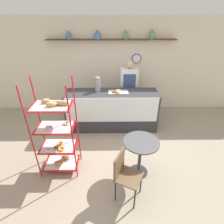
{
  "coord_description": "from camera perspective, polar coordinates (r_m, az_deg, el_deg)",
  "views": [
    {
      "loc": [
        -0.04,
        -2.9,
        2.68
      ],
      "look_at": [
        0.0,
        0.39,
        0.85
      ],
      "focal_mm": 28.0,
      "sensor_mm": 36.0,
      "label": 1
    }
  ],
  "objects": [
    {
      "name": "ground_plane",
      "position": [
        3.95,
        0.07,
        -13.72
      ],
      "size": [
        14.0,
        14.0,
        0.0
      ],
      "primitive_type": "plane",
      "color": "gray"
    },
    {
      "name": "back_wall",
      "position": [
        5.35,
        -0.25,
        14.78
      ],
      "size": [
        10.0,
        0.3,
        2.7
      ],
      "color": "beige",
      "rests_on": "ground_plane"
    },
    {
      "name": "display_counter",
      "position": [
        4.57,
        -0.11,
        0.59
      ],
      "size": [
        2.32,
        0.67,
        1.0
      ],
      "color": "#333338",
      "rests_on": "ground_plane"
    },
    {
      "name": "pastry_rack",
      "position": [
        3.29,
        -17.56,
        -6.84
      ],
      "size": [
        0.7,
        0.48,
        1.82
      ],
      "color": "#B71414",
      "rests_on": "ground_plane"
    },
    {
      "name": "person_worker",
      "position": [
        4.95,
        5.46,
        7.82
      ],
      "size": [
        0.47,
        0.23,
        1.66
      ],
      "color": "#282833",
      "rests_on": "ground_plane"
    },
    {
      "name": "cafe_table",
      "position": [
        3.26,
        9.3,
        -12.09
      ],
      "size": [
        0.64,
        0.64,
        0.75
      ],
      "color": "#262628",
      "rests_on": "ground_plane"
    },
    {
      "name": "cafe_chair",
      "position": [
        2.9,
        4.04,
        -18.89
      ],
      "size": [
        0.51,
        0.51,
        0.87
      ],
      "rotation": [
        0.0,
        0.0,
        7.4
      ],
      "color": "black",
      "rests_on": "ground_plane"
    },
    {
      "name": "coffee_carafe",
      "position": [
        4.4,
        -4.78,
        9.08
      ],
      "size": [
        0.14,
        0.14,
        0.38
      ],
      "color": "gray",
      "rests_on": "display_counter"
    },
    {
      "name": "donut_tray_counter",
      "position": [
        4.37,
        1.85,
        6.69
      ],
      "size": [
        0.49,
        0.26,
        0.05
      ],
      "color": "silver",
      "rests_on": "display_counter"
    }
  ]
}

